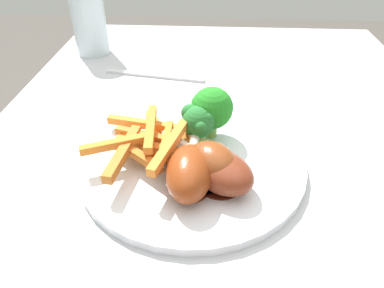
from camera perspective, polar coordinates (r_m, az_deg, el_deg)
The scene contains 10 objects.
dining_table at distance 0.58m, azimuth 5.02°, elevation -9.70°, with size 0.99×0.71×0.73m.
dinner_plate at distance 0.45m, azimuth -0.00°, elevation -2.64°, with size 0.28×0.28×0.01m, color silver.
broccoli_floret_front at distance 0.45m, azimuth 0.99°, elevation 3.56°, with size 0.05×0.04×0.06m.
broccoli_floret_middle at distance 0.47m, azimuth 2.88°, elevation 5.82°, with size 0.06×0.06×0.07m.
carrot_fries_pile at distance 0.45m, azimuth -6.59°, elevation 0.50°, with size 0.17×0.13×0.04m.
chicken_drumstick_near at distance 0.40m, azimuth 4.24°, elevation -4.18°, with size 0.11×0.12×0.04m.
chicken_drumstick_far at distance 0.40m, azimuth 2.82°, elevation -3.00°, with size 0.11×0.11×0.05m.
chicken_drumstick_extra at distance 0.39m, azimuth -0.38°, elevation -4.34°, with size 0.13×0.05×0.05m.
fork at distance 0.68m, azimuth -6.03°, elevation 10.95°, with size 0.19×0.01×0.01m, color silver.
water_glass at distance 0.79m, azimuth -16.32°, elevation 18.65°, with size 0.07×0.07×0.14m, color silver.
Camera 1 is at (-0.40, 0.03, 1.02)m, focal length 33.04 mm.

